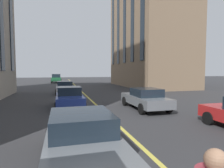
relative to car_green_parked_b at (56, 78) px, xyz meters
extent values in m
cube|color=#D8C64C|center=(-22.14, -3.32, -0.96)|extent=(80.00, 0.16, 0.01)
cube|color=#1E6038|center=(0.00, 0.00, -0.19)|extent=(4.70, 1.95, 0.80)
cube|color=#19232D|center=(0.00, 0.00, 0.56)|extent=(2.58, 1.72, 0.70)
cylinder|color=black|center=(-1.55, -0.94, -0.59)|extent=(0.76, 0.27, 0.76)
cylinder|color=black|center=(-1.55, 0.94, -0.59)|extent=(0.76, 0.27, 0.76)
cylinder|color=black|center=(1.55, -0.94, -0.59)|extent=(0.76, 0.27, 0.76)
cylinder|color=black|center=(1.55, 0.94, -0.59)|extent=(0.76, 0.27, 0.76)
cube|color=slate|center=(-31.50, -6.13, -0.37)|extent=(4.40, 1.80, 0.55)
cube|color=#19232D|center=(-31.72, -6.13, 0.15)|extent=(1.85, 1.58, 0.50)
cylinder|color=black|center=(-30.04, -5.27, -0.65)|extent=(0.64, 0.22, 0.64)
cylinder|color=black|center=(-30.04, -7.00, -0.65)|extent=(0.64, 0.22, 0.64)
cylinder|color=black|center=(-32.95, -5.27, -0.65)|extent=(0.64, 0.22, 0.64)
cylinder|color=black|center=(-32.95, -7.00, -0.65)|extent=(0.64, 0.22, 0.64)
cube|color=navy|center=(-29.66, -1.40, -0.39)|extent=(3.90, 1.75, 0.55)
cube|color=#19232D|center=(-29.46, -1.40, 0.16)|extent=(1.64, 1.54, 0.55)
cylinder|color=black|center=(-30.94, -2.24, -0.67)|extent=(0.60, 0.21, 0.60)
cylinder|color=black|center=(-30.94, -0.56, -0.67)|extent=(0.60, 0.21, 0.60)
cylinder|color=black|center=(-28.37, -2.24, -0.67)|extent=(0.60, 0.21, 0.60)
cylinder|color=black|center=(-28.37, -0.56, -0.67)|extent=(0.60, 0.21, 0.60)
cube|color=#B7BABF|center=(-21.46, -1.30, -0.37)|extent=(4.40, 1.80, 0.55)
cube|color=#19232D|center=(-21.24, -1.30, 0.15)|extent=(1.85, 1.58, 0.50)
cylinder|color=black|center=(-22.91, -2.16, -0.65)|extent=(0.64, 0.22, 0.64)
cylinder|color=black|center=(-22.91, -0.44, -0.65)|extent=(0.64, 0.22, 0.64)
cylinder|color=black|center=(-20.01, -2.16, -0.65)|extent=(0.64, 0.22, 0.64)
cylinder|color=black|center=(-20.01, -0.44, -0.65)|extent=(0.64, 0.22, 0.64)
cylinder|color=black|center=(-35.66, -7.38, -0.67)|extent=(0.60, 0.21, 0.60)
cube|color=slate|center=(-37.97, -1.33, -0.37)|extent=(4.40, 1.80, 0.55)
cube|color=#19232D|center=(-37.75, -1.33, 0.15)|extent=(1.85, 1.58, 0.50)
cylinder|color=black|center=(-36.52, -2.19, -0.65)|extent=(0.64, 0.22, 0.64)
cylinder|color=black|center=(-36.52, -0.46, -0.65)|extent=(0.64, 0.22, 0.64)
sphere|color=#8C664C|center=(-41.28, -2.23, 0.64)|extent=(0.22, 0.22, 0.22)
cube|color=#846B51|center=(-14.11, -14.86, 12.72)|extent=(16.76, 8.08, 27.38)
cube|color=#19232D|center=(-10.76, -10.77, 13.27)|extent=(1.10, 0.10, 20.81)
cube|color=#19232D|center=(-7.40, -10.77, 13.27)|extent=(1.10, 0.10, 20.81)
cube|color=#19232D|center=(-20.15, 4.13, 8.41)|extent=(1.10, 0.10, 13.70)
camera|label=1|loc=(-42.70, -0.80, 1.49)|focal=30.13mm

